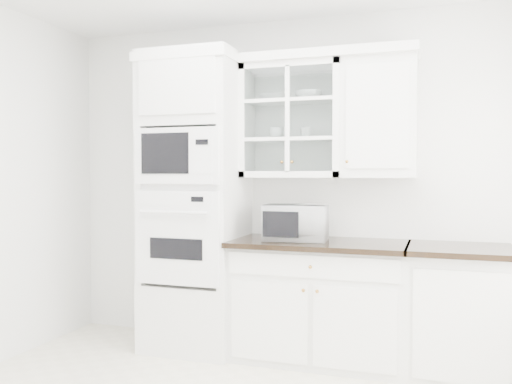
% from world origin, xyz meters
% --- Properties ---
extents(room_shell, '(4.00, 3.50, 2.70)m').
position_xyz_m(room_shell, '(0.00, 0.43, 1.78)').
color(room_shell, white).
rests_on(room_shell, ground).
extents(oven_column, '(0.76, 0.68, 2.40)m').
position_xyz_m(oven_column, '(-0.75, 1.42, 1.20)').
color(oven_column, white).
rests_on(oven_column, ground).
extents(base_cabinet_run, '(1.32, 0.67, 0.92)m').
position_xyz_m(base_cabinet_run, '(0.28, 1.45, 0.46)').
color(base_cabinet_run, white).
rests_on(base_cabinet_run, ground).
extents(extra_base_cabinet, '(0.72, 0.67, 0.92)m').
position_xyz_m(extra_base_cabinet, '(1.28, 1.45, 0.46)').
color(extra_base_cabinet, white).
rests_on(extra_base_cabinet, ground).
extents(upper_cabinet_glass, '(0.80, 0.33, 0.90)m').
position_xyz_m(upper_cabinet_glass, '(0.03, 1.58, 1.85)').
color(upper_cabinet_glass, white).
rests_on(upper_cabinet_glass, room_shell).
extents(upper_cabinet_solid, '(0.55, 0.33, 0.90)m').
position_xyz_m(upper_cabinet_solid, '(0.71, 1.58, 1.85)').
color(upper_cabinet_solid, white).
rests_on(upper_cabinet_solid, room_shell).
extents(crown_molding, '(2.14, 0.38, 0.07)m').
position_xyz_m(crown_molding, '(-0.07, 1.56, 2.33)').
color(crown_molding, white).
rests_on(crown_molding, room_shell).
extents(countertop_microwave, '(0.51, 0.43, 0.27)m').
position_xyz_m(countertop_microwave, '(0.10, 1.43, 1.06)').
color(countertop_microwave, white).
rests_on(countertop_microwave, base_cabinet_run).
extents(bowl_a, '(0.27, 0.27, 0.06)m').
position_xyz_m(bowl_a, '(-0.12, 1.59, 2.04)').
color(bowl_a, white).
rests_on(bowl_a, upper_cabinet_glass).
extents(bowl_b, '(0.26, 0.26, 0.07)m').
position_xyz_m(bowl_b, '(0.16, 1.57, 2.04)').
color(bowl_b, white).
rests_on(bowl_b, upper_cabinet_glass).
extents(cup_a, '(0.13, 0.13, 0.09)m').
position_xyz_m(cup_a, '(-0.11, 1.60, 1.76)').
color(cup_a, white).
rests_on(cup_a, upper_cabinet_glass).
extents(cup_b, '(0.10, 0.10, 0.09)m').
position_xyz_m(cup_b, '(0.14, 1.58, 1.75)').
color(cup_b, white).
rests_on(cup_b, upper_cabinet_glass).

